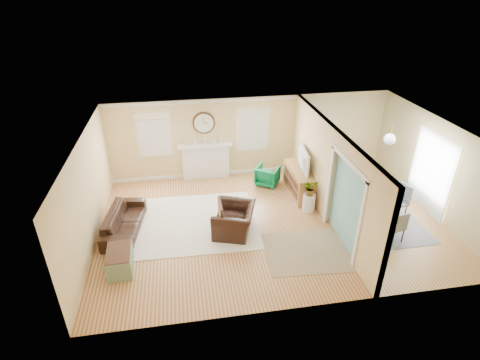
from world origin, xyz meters
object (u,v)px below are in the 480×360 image
green_chair (268,175)px  dining_table (375,209)px  eames_chair (234,220)px  credenza (299,181)px  sofa (124,221)px

green_chair → dining_table: size_ratio=0.41×
eames_chair → green_chair: eames_chair is taller
eames_chair → green_chair: size_ratio=1.67×
credenza → green_chair: bearing=139.2°
sofa → credenza: size_ratio=1.21×
green_chair → eames_chair: bearing=91.4°
credenza → dining_table: (1.63, -1.64, -0.11)m
eames_chair → credenza: bearing=144.6°
green_chair → dining_table: green_chair is taller
green_chair → credenza: credenza is taller
green_chair → credenza: bearing=171.7°
sofa → credenza: bearing=-70.1°
credenza → dining_table: bearing=-45.2°
sofa → dining_table: 6.69m
green_chair → credenza: (0.82, -0.70, 0.09)m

